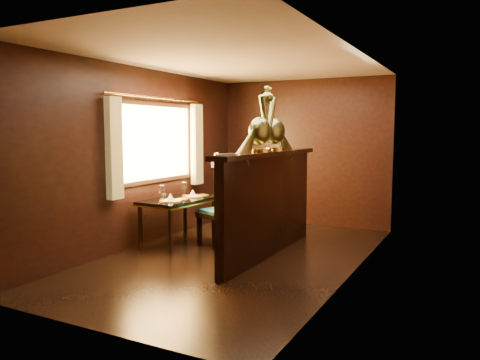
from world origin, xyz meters
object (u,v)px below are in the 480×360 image
(chair_left, at_px, (247,204))
(chair_right, at_px, (224,198))
(dining_table, at_px, (178,203))
(peacock_right, at_px, (275,120))
(peacock_left, at_px, (260,119))

(chair_left, bearing_deg, chair_right, 172.03)
(dining_table, xyz_separation_m, chair_right, (0.68, 0.13, 0.10))
(peacock_right, bearing_deg, dining_table, -169.85)
(chair_right, relative_size, peacock_right, 1.65)
(chair_left, xyz_separation_m, chair_right, (-0.34, -0.01, 0.06))
(chair_right, bearing_deg, chair_left, 21.81)
(peacock_left, xyz_separation_m, peacock_right, (0.00, 0.47, -0.01))
(chair_right, distance_m, peacock_left, 1.33)
(dining_table, relative_size, peacock_left, 1.43)
(chair_left, bearing_deg, dining_table, 178.18)
(dining_table, distance_m, peacock_right, 1.82)
(chair_right, bearing_deg, dining_table, -149.05)
(dining_table, xyz_separation_m, peacock_left, (1.38, -0.22, 1.17))
(chair_left, relative_size, peacock_left, 1.49)
(peacock_left, relative_size, peacock_right, 1.01)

